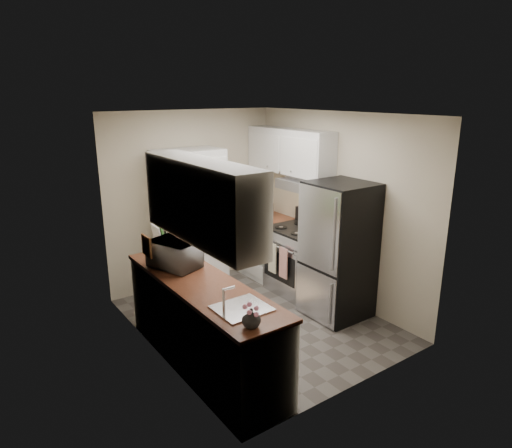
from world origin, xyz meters
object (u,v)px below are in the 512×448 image
(microwave, at_px, (175,254))
(toaster_oven, at_px, (260,209))
(wine_bottle, at_px, (166,245))
(refrigerator, at_px, (339,250))
(electric_range, at_px, (298,259))
(pantry_cabinet, at_px, (190,222))

(microwave, distance_m, toaster_oven, 2.31)
(microwave, bearing_deg, wine_bottle, -29.28)
(refrigerator, relative_size, wine_bottle, 6.08)
(electric_range, height_order, refrigerator, refrigerator)
(pantry_cabinet, xyz_separation_m, toaster_oven, (1.16, -0.03, 0.02))
(electric_range, bearing_deg, microwave, -171.38)
(electric_range, height_order, wine_bottle, wine_bottle)
(wine_bottle, bearing_deg, pantry_cabinet, 48.84)
(pantry_cabinet, xyz_separation_m, electric_range, (1.17, -0.93, -0.52))
(wine_bottle, distance_m, toaster_oven, 2.10)
(refrigerator, xyz_separation_m, wine_bottle, (-1.91, 0.85, 0.21))
(wine_bottle, bearing_deg, electric_range, -1.44)
(electric_range, bearing_deg, pantry_cabinet, 141.78)
(electric_range, bearing_deg, toaster_oven, 91.05)
(wine_bottle, bearing_deg, microwave, -98.73)
(pantry_cabinet, height_order, microwave, pantry_cabinet)
(refrigerator, relative_size, toaster_oven, 4.86)
(toaster_oven, bearing_deg, electric_range, -90.56)
(microwave, relative_size, toaster_oven, 1.52)
(microwave, bearing_deg, pantry_cabinet, -54.30)
(pantry_cabinet, height_order, refrigerator, pantry_cabinet)
(toaster_oven, bearing_deg, wine_bottle, -157.80)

